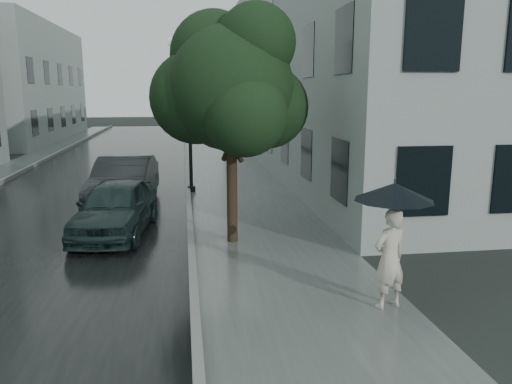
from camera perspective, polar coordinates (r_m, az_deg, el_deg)
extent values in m
plane|color=black|center=(9.09, 3.03, -10.97)|extent=(120.00, 120.00, 0.00)
cube|color=slate|center=(20.62, -2.80, 1.84)|extent=(3.50, 60.00, 0.01)
cube|color=slate|center=(20.52, -7.88, 1.89)|extent=(0.15, 60.00, 0.15)
cube|color=black|center=(20.81, -17.56, 1.39)|extent=(6.85, 60.00, 0.00)
cube|color=slate|center=(21.65, -26.75, 1.26)|extent=(0.15, 60.00, 0.15)
cube|color=gray|center=(28.66, 6.41, 13.53)|extent=(7.00, 36.00, 9.00)
cube|color=black|center=(27.99, -0.70, 13.65)|extent=(0.08, 32.40, 7.20)
cube|color=gray|center=(40.11, -26.40, 11.13)|extent=(7.00, 18.00, 8.00)
cube|color=black|center=(39.20, -21.46, 11.54)|extent=(0.08, 16.20, 6.40)
imported|color=beige|center=(8.35, 15.02, -7.34)|extent=(0.70, 0.57, 1.65)
cylinder|color=black|center=(8.20, 15.31, -3.60)|extent=(0.02, 0.02, 0.78)
cone|color=black|center=(8.08, 15.51, 0.02)|extent=(1.67, 1.67, 0.28)
cylinder|color=black|center=(8.05, 15.57, 1.14)|extent=(0.02, 0.02, 0.08)
cylinder|color=black|center=(8.31, 15.15, -6.39)|extent=(0.03, 0.03, 0.06)
cylinder|color=#332619|center=(11.51, -2.75, 0.25)|extent=(0.25, 0.25, 2.46)
sphere|color=#183216|center=(11.28, -2.87, 11.77)|extent=(2.78, 2.78, 2.78)
sphere|color=#183216|center=(11.72, 1.26, 9.67)|extent=(1.92, 1.92, 1.92)
sphere|color=#183216|center=(11.67, -6.80, 10.68)|extent=(2.14, 2.14, 2.14)
sphere|color=#183216|center=(10.57, -1.31, 8.86)|extent=(1.81, 1.81, 1.81)
sphere|color=#183216|center=(11.92, -4.80, 15.35)|extent=(2.03, 2.03, 2.03)
sphere|color=#183216|center=(11.18, 0.00, 16.71)|extent=(1.72, 1.72, 1.72)
cylinder|color=black|center=(17.26, -7.60, 8.37)|extent=(0.12, 0.12, 5.10)
cylinder|color=black|center=(17.56, -7.38, 0.36)|extent=(0.28, 0.28, 0.20)
cylinder|color=black|center=(17.39, -8.64, 16.79)|extent=(0.50, 0.24, 0.08)
sphere|color=silver|center=(17.49, -9.61, 16.56)|extent=(0.32, 0.32, 0.32)
imported|color=#182929|center=(12.66, -15.72, -1.68)|extent=(2.03, 4.10, 1.34)
imported|color=#272A2D|center=(15.69, -14.83, 1.14)|extent=(1.88, 4.61, 1.49)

